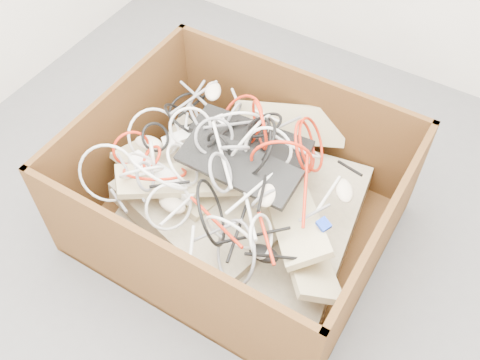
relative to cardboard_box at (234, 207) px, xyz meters
The scene contains 8 objects.
ground 0.21m from the cardboard_box, 67.36° to the right, with size 3.00×3.00×0.00m, color #525254.
cardboard_box is the anchor object (origin of this frame).
keyboard_pile 0.14m from the cardboard_box, 49.70° to the left, with size 1.10×0.90×0.37m.
mice_scatter 0.21m from the cardboard_box, 73.71° to the right, with size 0.90×0.62×0.19m.
power_strip_left 0.34m from the cardboard_box, 158.72° to the left, with size 0.27×0.05×0.04m, color white.
power_strip_right 0.33m from the cardboard_box, 150.18° to the right, with size 0.30×0.06×0.04m, color white.
vga_plug 0.46m from the cardboard_box, ahead, with size 0.04×0.04×0.02m, color #0D30C7.
cable_tangle 0.27m from the cardboard_box, behind, with size 0.97×0.83×0.43m.
Camera 1 is at (0.65, -0.98, 1.96)m, focal length 41.09 mm.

